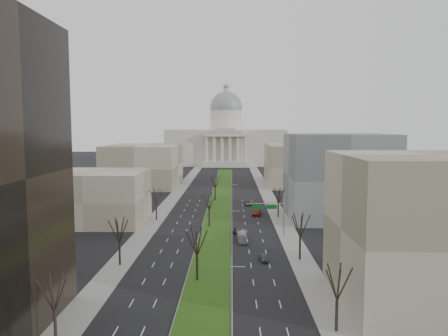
# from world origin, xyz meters

# --- Properties ---
(ground) EXTENTS (600.00, 600.00, 0.00)m
(ground) POSITION_xyz_m (0.00, 120.00, 0.00)
(ground) COLOR black
(ground) RESTS_ON ground
(median) EXTENTS (8.00, 222.03, 0.20)m
(median) POSITION_xyz_m (0.00, 118.99, 0.10)
(median) COLOR #999993
(median) RESTS_ON ground
(sidewalk_left) EXTENTS (5.00, 330.00, 0.15)m
(sidewalk_left) POSITION_xyz_m (-17.50, 95.00, 0.07)
(sidewalk_left) COLOR gray
(sidewalk_left) RESTS_ON ground
(sidewalk_right) EXTENTS (5.00, 330.00, 0.15)m
(sidewalk_right) POSITION_xyz_m (17.50, 95.00, 0.07)
(sidewalk_right) COLOR gray
(sidewalk_right) RESTS_ON ground
(capitol) EXTENTS (80.00, 46.00, 55.00)m
(capitol) POSITION_xyz_m (0.00, 269.59, 16.31)
(capitol) COLOR beige
(capitol) RESTS_ON ground
(building_beige_left) EXTENTS (26.00, 22.00, 14.00)m
(building_beige_left) POSITION_xyz_m (-33.00, 85.00, 7.00)
(building_beige_left) COLOR gray
(building_beige_left) RESTS_ON ground
(building_tan_right) EXTENTS (26.00, 24.00, 22.00)m
(building_tan_right) POSITION_xyz_m (33.00, 32.00, 11.00)
(building_tan_right) COLOR gray
(building_tan_right) RESTS_ON ground
(building_grey_right) EXTENTS (28.00, 26.00, 24.00)m
(building_grey_right) POSITION_xyz_m (34.00, 92.00, 12.00)
(building_grey_right) COLOR slate
(building_grey_right) RESTS_ON ground
(building_far_left) EXTENTS (30.00, 40.00, 18.00)m
(building_far_left) POSITION_xyz_m (-35.00, 160.00, 9.00)
(building_far_left) COLOR gray
(building_far_left) RESTS_ON ground
(building_far_right) EXTENTS (30.00, 40.00, 18.00)m
(building_far_right) POSITION_xyz_m (35.00, 165.00, 9.00)
(building_far_right) COLOR gray
(building_far_right) RESTS_ON ground
(tree_left_near) EXTENTS (5.10, 5.10, 9.18)m
(tree_left_near) POSITION_xyz_m (-17.20, 18.00, 6.61)
(tree_left_near) COLOR black
(tree_left_near) RESTS_ON ground
(tree_left_mid) EXTENTS (5.40, 5.40, 9.72)m
(tree_left_mid) POSITION_xyz_m (-17.20, 48.00, 7.00)
(tree_left_mid) COLOR black
(tree_left_mid) RESTS_ON ground
(tree_left_far) EXTENTS (5.28, 5.28, 9.50)m
(tree_left_far) POSITION_xyz_m (-17.20, 88.00, 6.84)
(tree_left_far) COLOR black
(tree_left_far) RESTS_ON ground
(tree_right_near) EXTENTS (5.16, 5.16, 9.29)m
(tree_right_near) POSITION_xyz_m (17.20, 22.00, 6.69)
(tree_right_near) COLOR black
(tree_right_near) RESTS_ON ground
(tree_right_mid) EXTENTS (5.52, 5.52, 9.94)m
(tree_right_mid) POSITION_xyz_m (17.20, 52.00, 7.16)
(tree_right_mid) COLOR black
(tree_right_mid) RESTS_ON ground
(tree_right_far) EXTENTS (5.04, 5.04, 9.07)m
(tree_right_far) POSITION_xyz_m (17.20, 92.00, 6.53)
(tree_right_far) COLOR black
(tree_right_far) RESTS_ON ground
(tree_median_a) EXTENTS (5.40, 5.40, 9.72)m
(tree_median_a) POSITION_xyz_m (-2.00, 40.00, 7.00)
(tree_median_a) COLOR black
(tree_median_a) RESTS_ON ground
(tree_median_b) EXTENTS (5.40, 5.40, 9.72)m
(tree_median_b) POSITION_xyz_m (-2.00, 80.00, 7.00)
(tree_median_b) COLOR black
(tree_median_b) RESTS_ON ground
(tree_median_c) EXTENTS (5.40, 5.40, 9.72)m
(tree_median_c) POSITION_xyz_m (-2.00, 120.00, 7.00)
(tree_median_c) COLOR black
(tree_median_c) RESTS_ON ground
(streetlamp_median_a) EXTENTS (1.90, 0.20, 9.16)m
(streetlamp_median_a) POSITION_xyz_m (3.76, 20.00, 4.81)
(streetlamp_median_a) COLOR gray
(streetlamp_median_a) RESTS_ON ground
(streetlamp_median_b) EXTENTS (1.90, 0.20, 9.16)m
(streetlamp_median_b) POSITION_xyz_m (3.76, 55.00, 4.81)
(streetlamp_median_b) COLOR gray
(streetlamp_median_b) RESTS_ON ground
(streetlamp_median_c) EXTENTS (1.90, 0.20, 9.16)m
(streetlamp_median_c) POSITION_xyz_m (3.76, 95.00, 4.81)
(streetlamp_median_c) COLOR gray
(streetlamp_median_c) RESTS_ON ground
(mast_arm_signs) EXTENTS (9.12, 0.24, 8.09)m
(mast_arm_signs) POSITION_xyz_m (13.49, 70.03, 6.11)
(mast_arm_signs) COLOR gray
(mast_arm_signs) RESTS_ON ground
(car_grey_near) EXTENTS (2.14, 4.13, 1.34)m
(car_grey_near) POSITION_xyz_m (10.09, 51.15, 0.67)
(car_grey_near) COLOR #4E5055
(car_grey_near) RESTS_ON ground
(car_black) EXTENTS (1.92, 4.20, 1.33)m
(car_black) POSITION_xyz_m (5.22, 73.56, 0.67)
(car_black) COLOR black
(car_black) RESTS_ON ground
(car_red) EXTENTS (3.01, 5.88, 1.63)m
(car_red) POSITION_xyz_m (11.18, 95.14, 0.82)
(car_red) COLOR maroon
(car_red) RESTS_ON ground
(car_grey_far) EXTENTS (2.58, 4.84, 1.30)m
(car_grey_far) POSITION_xyz_m (9.19, 111.62, 0.65)
(car_grey_far) COLOR #4F5357
(car_grey_far) RESTS_ON ground
(box_van) EXTENTS (2.27, 8.01, 2.21)m
(box_van) POSITION_xyz_m (6.14, 66.23, 1.10)
(box_van) COLOR #BCBCBC
(box_van) RESTS_ON ground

